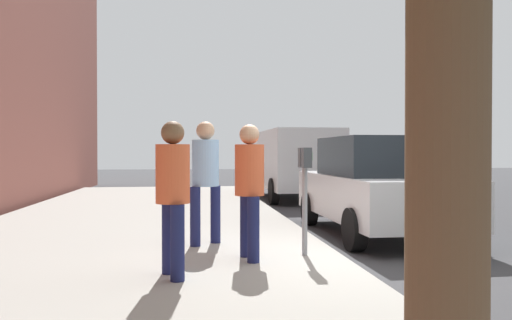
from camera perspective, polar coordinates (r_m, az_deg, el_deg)
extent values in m
plane|color=#38383A|center=(7.03, 9.47, -11.47)|extent=(80.00, 80.00, 0.00)
cube|color=gray|center=(6.80, -16.02, -11.27)|extent=(28.00, 6.00, 0.15)
cylinder|color=gray|center=(6.81, 5.41, -5.68)|extent=(0.07, 0.07, 1.15)
cube|color=#383D42|center=(6.67, 5.61, 0.25)|extent=(0.16, 0.11, 0.26)
cube|color=#383D42|center=(6.87, 5.23, 0.27)|extent=(0.16, 0.11, 0.26)
cube|color=#268C33|center=(6.69, 6.11, 0.42)|extent=(0.10, 0.01, 0.10)
cube|color=#268C33|center=(6.88, 5.72, 0.44)|extent=(0.10, 0.01, 0.10)
cylinder|color=#191E4C|center=(6.71, -1.14, -7.25)|extent=(0.15, 0.15, 0.81)
cylinder|color=#191E4C|center=(6.35, -0.29, -7.70)|extent=(0.15, 0.15, 0.81)
cylinder|color=#D85933|center=(6.47, -0.73, -1.11)|extent=(0.37, 0.37, 0.64)
sphere|color=tan|center=(6.47, -0.73, 2.84)|extent=(0.25, 0.25, 0.25)
cylinder|color=#191E4C|center=(5.87, -9.63, -8.46)|extent=(0.15, 0.15, 0.80)
cylinder|color=#191E4C|center=(5.52, -8.68, -9.05)|extent=(0.15, 0.15, 0.80)
cylinder|color=#D85933|center=(5.62, -9.19, -1.51)|extent=(0.37, 0.37, 0.63)
sphere|color=brown|center=(5.62, -9.20, 3.00)|extent=(0.25, 0.25, 0.25)
cylinder|color=#191E4C|center=(7.74, -4.51, -5.99)|extent=(0.15, 0.15, 0.86)
cylinder|color=#191E4C|center=(7.49, -6.73, -6.23)|extent=(0.15, 0.15, 0.86)
cylinder|color=#8CB7E0|center=(7.56, -5.61, -0.33)|extent=(0.39, 0.39, 0.68)
sphere|color=tan|center=(7.57, -5.61, 3.25)|extent=(0.27, 0.27, 0.27)
cube|color=silver|center=(9.60, 13.05, -3.89)|extent=(4.41, 1.87, 0.76)
cube|color=black|center=(9.38, 13.50, 0.40)|extent=(2.21, 1.71, 0.68)
cylinder|color=black|center=(10.74, 5.92, -5.41)|extent=(0.66, 0.22, 0.66)
cylinder|color=black|center=(11.28, 14.61, -5.13)|extent=(0.66, 0.22, 0.66)
cylinder|color=black|center=(8.01, 10.83, -7.56)|extent=(0.66, 0.22, 0.66)
cylinder|color=black|center=(8.73, 21.86, -6.91)|extent=(0.66, 0.22, 0.66)
cube|color=silver|center=(16.62, 4.20, 0.08)|extent=(5.22, 2.04, 1.80)
cylinder|color=black|center=(18.15, 0.14, -2.69)|extent=(0.76, 0.23, 0.76)
cylinder|color=black|center=(18.51, 5.98, -2.63)|extent=(0.76, 0.23, 0.76)
cylinder|color=black|center=(14.82, 1.97, -3.49)|extent=(0.76, 0.23, 0.76)
cylinder|color=black|center=(15.26, 9.03, -3.37)|extent=(0.76, 0.23, 0.76)
cylinder|color=brown|center=(2.16, 20.37, 1.26)|extent=(0.32, 0.32, 2.73)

